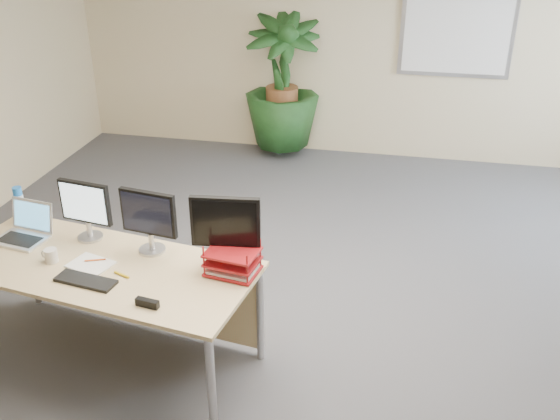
% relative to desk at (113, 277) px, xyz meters
% --- Properties ---
extents(floor, '(8.00, 8.00, 0.00)m').
position_rel_desk_xyz_m(floor, '(1.19, 0.34, -0.63)').
color(floor, '#404045').
rests_on(floor, ground).
extents(back_wall, '(7.00, 0.04, 2.70)m').
position_rel_desk_xyz_m(back_wall, '(1.19, 4.34, 0.72)').
color(back_wall, beige).
rests_on(back_wall, floor).
extents(whiteboard, '(1.30, 0.04, 0.95)m').
position_rel_desk_xyz_m(whiteboard, '(2.39, 4.30, 0.92)').
color(whiteboard, '#ADADB2').
rests_on(whiteboard, back_wall).
extents(desk, '(2.20, 1.18, 0.80)m').
position_rel_desk_xyz_m(desk, '(0.00, 0.00, 0.00)').
color(desk, tan).
rests_on(desk, floor).
extents(floor_plant, '(0.99, 0.99, 1.50)m').
position_rel_desk_xyz_m(floor_plant, '(0.37, 4.04, 0.12)').
color(floor_plant, '#153814').
rests_on(floor_plant, floor).
extents(monitor_left, '(0.40, 0.18, 0.44)m').
position_rel_desk_xyz_m(monitor_left, '(-0.25, 0.21, 0.43)').
color(monitor_left, '#B2B1B6').
rests_on(monitor_left, desk).
extents(monitor_right, '(0.41, 0.19, 0.46)m').
position_rel_desk_xyz_m(monitor_right, '(0.25, 0.13, 0.43)').
color(monitor_right, '#B2B1B6').
rests_on(monitor_right, desk).
extents(monitor_dark, '(0.46, 0.21, 0.51)m').
position_rel_desk_xyz_m(monitor_dark, '(0.82, 0.05, 0.46)').
color(monitor_dark, '#B2B1B6').
rests_on(monitor_dark, desk).
extents(laptop, '(0.39, 0.35, 0.25)m').
position_rel_desk_xyz_m(laptop, '(-0.71, 0.12, 0.23)').
color(laptop, silver).
rests_on(laptop, desk).
extents(keyboard, '(0.42, 0.19, 0.02)m').
position_rel_desk_xyz_m(keyboard, '(-0.01, -0.33, 0.18)').
color(keyboard, black).
rests_on(keyboard, desk).
extents(coffee_mug, '(0.12, 0.09, 0.10)m').
position_rel_desk_xyz_m(coffee_mug, '(-0.36, -0.15, 0.22)').
color(coffee_mug, silver).
rests_on(coffee_mug, desk).
extents(spiral_notebook, '(0.33, 0.28, 0.01)m').
position_rel_desk_xyz_m(spiral_notebook, '(-0.08, -0.13, 0.18)').
color(spiral_notebook, white).
rests_on(spiral_notebook, desk).
extents(orange_pen, '(0.13, 0.06, 0.01)m').
position_rel_desk_xyz_m(orange_pen, '(-0.06, -0.09, 0.19)').
color(orange_pen, '#E75B19').
rests_on(orange_pen, spiral_notebook).
extents(yellow_highlighter, '(0.12, 0.06, 0.02)m').
position_rel_desk_xyz_m(yellow_highlighter, '(0.18, -0.21, 0.18)').
color(yellow_highlighter, yellow).
rests_on(yellow_highlighter, desk).
extents(water_bottle, '(0.07, 0.07, 0.29)m').
position_rel_desk_xyz_m(water_bottle, '(-0.87, 0.34, 0.31)').
color(water_bottle, silver).
rests_on(water_bottle, desk).
extents(letter_tray, '(0.37, 0.30, 0.16)m').
position_rel_desk_xyz_m(letter_tray, '(0.88, -0.03, 0.24)').
color(letter_tray, maroon).
rests_on(letter_tray, desk).
extents(stapler, '(0.15, 0.06, 0.05)m').
position_rel_desk_xyz_m(stapler, '(0.48, -0.50, 0.20)').
color(stapler, black).
rests_on(stapler, desk).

